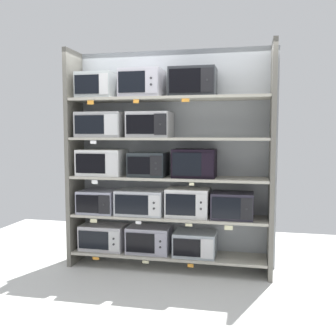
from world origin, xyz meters
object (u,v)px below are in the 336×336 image
microwave_4 (142,202)px  microwave_10 (102,125)px  microwave_13 (142,84)px  microwave_2 (195,243)px  microwave_1 (149,239)px  microwave_12 (97,86)px  microwave_3 (99,201)px  microwave_14 (193,82)px  microwave_0 (103,237)px  microwave_8 (148,164)px  microwave_9 (194,163)px  microwave_5 (188,202)px  microwave_7 (102,162)px  microwave_6 (232,205)px  microwave_11 (150,125)px

microwave_4 → microwave_10: size_ratio=1.02×
microwave_13 → microwave_2: bearing=0.0°
microwave_1 → microwave_12: bearing=180.0°
microwave_3 → microwave_14: bearing=-0.0°
microwave_0 → microwave_13: (0.50, -0.00, 1.82)m
microwave_8 → microwave_12: 1.10m
microwave_1 → microwave_8: (-0.01, 0.00, 0.89)m
microwave_4 → microwave_9: microwave_9 is taller
microwave_12 → microwave_4: bearing=-0.0°
microwave_5 → microwave_7: bearing=180.0°
microwave_1 → microwave_10: bearing=180.0°
microwave_12 → microwave_10: bearing=-0.0°
microwave_6 → microwave_10: size_ratio=0.84×
microwave_9 → microwave_11: microwave_11 is taller
microwave_1 → microwave_12: (-0.63, 0.00, 1.80)m
microwave_14 → microwave_9: bearing=0.1°
microwave_10 → microwave_12: size_ratio=1.28×
microwave_2 → microwave_8: bearing=-180.0°
microwave_5 → microwave_11: size_ratio=0.99×
microwave_14 → microwave_3: bearing=180.0°
microwave_1 → microwave_10: size_ratio=0.92×
microwave_0 → microwave_10: microwave_10 is taller
microwave_11 → microwave_9: bearing=-0.0°
microwave_0 → microwave_7: microwave_7 is taller
microwave_13 → microwave_3: bearing=-180.0°
microwave_10 → microwave_12: (-0.06, 0.00, 0.45)m
microwave_2 → microwave_7: size_ratio=0.89×
microwave_0 → microwave_13: bearing=-0.0°
microwave_2 → microwave_5: 0.48m
microwave_9 → microwave_12: size_ratio=1.13×
microwave_13 → microwave_10: bearing=180.0°
microwave_3 → microwave_7: size_ratio=0.82×
microwave_10 → microwave_14: bearing=-0.0°
microwave_0 → microwave_5: size_ratio=1.10×
microwave_7 → microwave_8: microwave_7 is taller
microwave_10 → microwave_4: bearing=-0.0°
microwave_4 → microwave_7: (-0.48, 0.00, 0.46)m
microwave_6 → microwave_14: bearing=-180.0°
microwave_6 → microwave_14: 1.44m
microwave_2 → microwave_9: bearing=-178.7°
microwave_7 → microwave_14: (1.09, -0.00, 0.91)m
microwave_2 → microwave_4: (-0.64, -0.00, 0.46)m
microwave_10 → microwave_13: (0.49, -0.00, 0.47)m
microwave_3 → microwave_8: size_ratio=1.04×
microwave_1 → microwave_14: microwave_14 is taller
microwave_13 → microwave_1: bearing=-0.0°
microwave_0 → microwave_7: bearing=-5.5°
microwave_4 → microwave_7: 0.67m
microwave_0 → microwave_12: microwave_12 is taller
microwave_0 → microwave_5: (1.04, -0.00, 0.46)m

